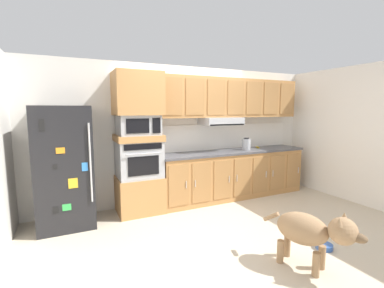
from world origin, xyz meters
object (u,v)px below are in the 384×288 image
at_px(microwave, 138,125).
at_px(dog_food_bowl, 324,246).
at_px(electric_kettle, 246,144).
at_px(built_in_oven, 139,159).
at_px(dog, 311,231).
at_px(screwdriver, 258,147).
at_px(refrigerator, 64,167).

bearing_deg(microwave, dog_food_bowl, -51.35).
distance_m(microwave, dog_food_bowl, 3.14).
bearing_deg(microwave, electric_kettle, -1.27).
height_order(electric_kettle, dog_food_bowl, electric_kettle).
height_order(built_in_oven, dog, built_in_oven).
bearing_deg(dog, electric_kettle, 136.89).
distance_m(electric_kettle, dog_food_bowl, 2.39).
distance_m(microwave, electric_kettle, 2.17).
relative_size(microwave, screwdriver, 4.40).
bearing_deg(electric_kettle, refrigerator, -179.64).
height_order(dog, dog_food_bowl, dog).
xyz_separation_m(refrigerator, electric_kettle, (3.24, 0.02, 0.15)).
bearing_deg(refrigerator, built_in_oven, 3.48).
bearing_deg(refrigerator, microwave, 3.48).
distance_m(microwave, screwdriver, 2.58).
distance_m(built_in_oven, screwdriver, 2.53).
bearing_deg(microwave, dog, -62.89).
height_order(electric_kettle, dog, electric_kettle).
xyz_separation_m(microwave, dog_food_bowl, (1.74, -2.18, -1.43)).
distance_m(built_in_oven, microwave, 0.56).
xyz_separation_m(refrigerator, screwdriver, (3.64, 0.15, 0.05)).
relative_size(built_in_oven, microwave, 1.09).
bearing_deg(screwdriver, built_in_oven, -178.04).
bearing_deg(dog, built_in_oven, -175.23).
distance_m(dog, dog_food_bowl, 0.69).
xyz_separation_m(refrigerator, dog_food_bowl, (2.86, -2.11, -0.85)).
xyz_separation_m(microwave, dog, (1.23, -2.41, -1.03)).
distance_m(refrigerator, dog_food_bowl, 3.66).
xyz_separation_m(microwave, screwdriver, (2.53, 0.09, -0.53)).
bearing_deg(dog_food_bowl, refrigerator, 143.51).
distance_m(refrigerator, dog, 3.34).
xyz_separation_m(screwdriver, electric_kettle, (-0.40, -0.13, 0.10)).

